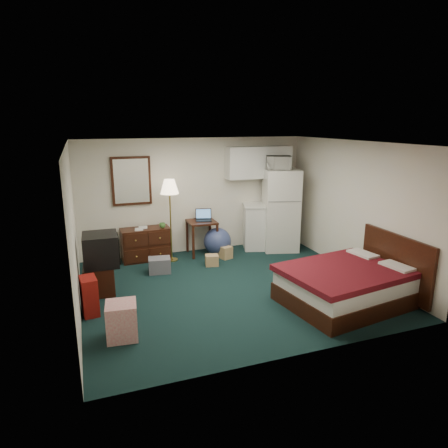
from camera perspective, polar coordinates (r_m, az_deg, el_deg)
name	(u,v)px	position (r m, az deg, el deg)	size (l,w,h in m)	color
floor	(231,287)	(7.12, 0.97, -9.04)	(5.00, 4.50, 0.01)	black
ceiling	(231,143)	(6.54, 1.07, 11.49)	(5.00, 4.50, 0.01)	beige
walls	(231,219)	(6.72, 1.02, 0.78)	(5.01, 4.51, 2.50)	beige
mirror	(131,181)	(8.46, -13.10, 6.02)	(0.80, 0.06, 1.00)	white
upper_cabinets	(259,162)	(9.05, 4.98, 8.78)	(1.50, 0.35, 0.70)	silver
headboard	(395,264)	(7.22, 23.29, -5.24)	(0.06, 1.56, 1.00)	black
dresser	(146,244)	(8.54, -11.08, -2.82)	(1.00, 0.46, 0.68)	black
floor_lamp	(171,221)	(8.27, -7.64, 0.46)	(0.37, 0.37, 1.71)	#B39843
desk	(202,238)	(8.73, -3.17, -1.94)	(0.59, 0.59, 0.75)	black
exercise_ball	(217,241)	(8.70, -0.95, -2.50)	(0.60, 0.60, 0.60)	navy
kitchen_counter	(264,226)	(9.20, 5.68, -0.35)	(0.91, 0.69, 0.99)	silver
fridge	(281,210)	(9.04, 8.09, 2.00)	(0.75, 0.75, 1.82)	silver
bed	(345,286)	(6.70, 16.85, -8.49)	(1.85, 1.44, 0.59)	#450910
tv_stand	(99,279)	(7.14, -17.41, -7.53)	(0.49, 0.54, 0.49)	black
suitcase	(89,296)	(6.42, -18.67, -9.71)	(0.23, 0.36, 0.59)	#710907
retail_box	(122,321)	(5.66, -14.39, -13.23)	(0.40, 0.40, 0.50)	beige
file_bin	(160,265)	(7.83, -9.18, -5.83)	(0.42, 0.31, 0.29)	slate
cardboard_box_a	(212,260)	(8.11, -1.75, -5.19)	(0.26, 0.22, 0.22)	#9A795A
cardboard_box_b	(225,252)	(8.53, 0.17, -4.04)	(0.22, 0.26, 0.26)	#9A795A
laptop	(204,215)	(8.61, -2.94, 1.23)	(0.35, 0.28, 0.24)	black
crt_tv	(101,250)	(6.99, -17.21, -3.51)	(0.58, 0.63, 0.54)	black
microwave	(279,161)	(8.83, 7.80, 8.88)	(0.53, 0.29, 0.36)	silver
book_a	(135,225)	(8.32, -12.65, -0.11)	(0.16, 0.02, 0.22)	#9A795A
book_b	(138,223)	(8.43, -12.14, 0.16)	(0.18, 0.02, 0.24)	#9A795A
mug	(162,225)	(8.40, -8.81, -0.10)	(0.13, 0.10, 0.13)	#4C893A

